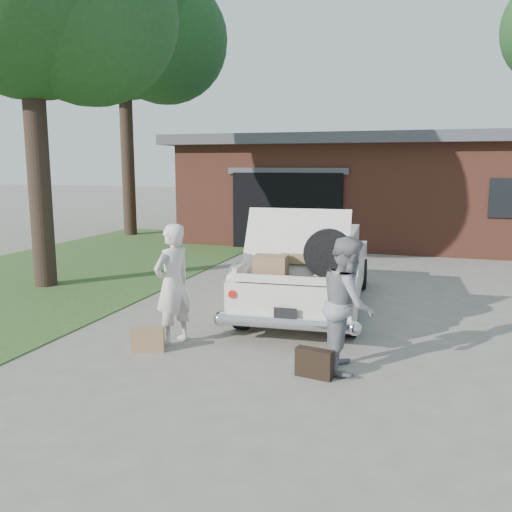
% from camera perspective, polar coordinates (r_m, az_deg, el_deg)
% --- Properties ---
extents(ground, '(90.00, 90.00, 0.00)m').
position_cam_1_polar(ground, '(7.79, -1.39, -8.71)').
color(ground, gray).
rests_on(ground, ground).
extents(grass_strip, '(6.00, 16.00, 0.02)m').
position_cam_1_polar(grass_strip, '(13.00, -20.17, -1.75)').
color(grass_strip, '#2D4C1E').
rests_on(grass_strip, ground).
extents(house, '(12.80, 7.80, 3.30)m').
position_cam_1_polar(house, '(18.51, 13.59, 7.02)').
color(house, brown).
rests_on(house, ground).
extents(tree_back, '(6.38, 5.55, 10.10)m').
position_cam_1_polar(tree_back, '(19.72, -13.67, 22.80)').
color(tree_back, '#38281E').
rests_on(tree_back, ground).
extents(sedan, '(2.14, 4.79, 1.81)m').
position_cam_1_polar(sedan, '(9.38, 5.74, -1.24)').
color(sedan, beige).
rests_on(sedan, ground).
extents(woman_left, '(0.59, 0.71, 1.67)m').
position_cam_1_polar(woman_left, '(7.49, -8.77, -2.97)').
color(woman_left, beige).
rests_on(woman_left, ground).
extents(woman_right, '(0.74, 0.88, 1.62)m').
position_cam_1_polar(woman_right, '(6.58, 9.65, -4.97)').
color(woman_right, gray).
rests_on(woman_right, ground).
extents(suitcase_left, '(0.45, 0.29, 0.33)m').
position_cam_1_polar(suitcase_left, '(7.38, -11.35, -8.61)').
color(suitcase_left, '#A17852').
rests_on(suitcase_left, ground).
extents(suitcase_right, '(0.46, 0.22, 0.34)m').
position_cam_1_polar(suitcase_right, '(6.46, 6.15, -11.15)').
color(suitcase_right, black).
rests_on(suitcase_right, ground).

